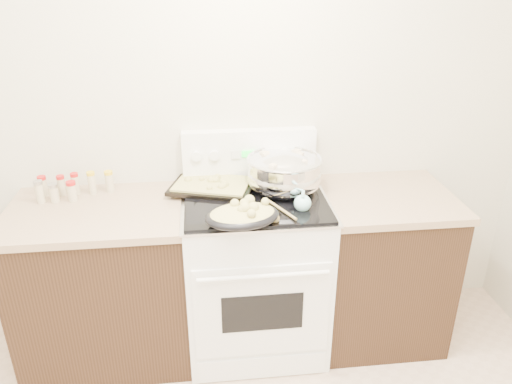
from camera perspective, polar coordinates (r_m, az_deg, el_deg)
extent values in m
cube|color=beige|center=(2.82, -8.13, 9.58)|extent=(4.00, 0.05, 2.70)
cube|color=black|center=(2.95, -16.66, -10.22)|extent=(0.90, 0.64, 0.88)
cube|color=brown|center=(2.72, -17.83, -2.22)|extent=(0.93, 0.67, 0.04)
cube|color=black|center=(3.06, 13.74, -8.43)|extent=(0.70, 0.64, 0.88)
cube|color=brown|center=(2.84, 14.66, -0.63)|extent=(0.73, 0.67, 0.04)
cube|color=white|center=(2.88, -0.11, -9.36)|extent=(0.76, 0.66, 0.92)
cube|color=white|center=(2.62, 0.73, -13.56)|extent=(0.70, 0.01, 0.55)
cube|color=black|center=(2.61, 0.75, -13.65)|extent=(0.42, 0.01, 0.22)
cylinder|color=white|center=(2.44, 0.88, -9.61)|extent=(0.65, 0.02, 0.02)
cube|color=white|center=(2.87, 0.68, -19.42)|extent=(0.70, 0.01, 0.14)
cube|color=silver|center=(2.65, -0.12, -1.00)|extent=(0.78, 0.68, 0.01)
cube|color=black|center=(2.65, -0.12, -0.77)|extent=(0.74, 0.64, 0.01)
cube|color=white|center=(2.86, -0.79, 4.41)|extent=(0.76, 0.07, 0.28)
cylinder|color=white|center=(2.80, -6.83, 4.08)|extent=(0.06, 0.02, 0.06)
cylinder|color=white|center=(2.80, -4.78, 4.17)|extent=(0.06, 0.02, 0.06)
cylinder|color=white|center=(2.84, 3.34, 4.50)|extent=(0.06, 0.02, 0.06)
cylinder|color=white|center=(2.85, 5.33, 4.57)|extent=(0.06, 0.02, 0.06)
cube|color=#19E533|center=(2.81, -0.70, 4.38)|extent=(0.09, 0.00, 0.04)
cube|color=silver|center=(2.81, -2.33, 4.30)|extent=(0.05, 0.00, 0.05)
cube|color=silver|center=(2.82, 0.92, 4.44)|extent=(0.05, 0.00, 0.05)
ellipsoid|color=silver|center=(2.71, 3.25, 1.88)|extent=(0.54, 0.54, 0.24)
cylinder|color=silver|center=(2.74, 3.21, 0.44)|extent=(0.22, 0.22, 0.01)
torus|color=silver|center=(2.68, 3.30, 3.79)|extent=(0.41, 0.41, 0.02)
cylinder|color=silver|center=(2.70, 3.26, 2.39)|extent=(0.39, 0.39, 0.14)
cylinder|color=brown|center=(2.68, 3.29, 3.55)|extent=(0.36, 0.36, 0.00)
cube|color=beige|center=(2.74, 1.09, 4.20)|extent=(0.04, 0.04, 0.03)
cube|color=beige|center=(2.76, 5.00, 4.26)|extent=(0.04, 0.04, 0.03)
cube|color=beige|center=(2.65, 5.48, 3.35)|extent=(0.04, 0.04, 0.03)
cube|color=beige|center=(2.58, 1.97, 2.85)|extent=(0.05, 0.05, 0.03)
cube|color=beige|center=(2.75, 5.05, 4.18)|extent=(0.05, 0.05, 0.03)
cube|color=beige|center=(2.70, 1.79, 3.85)|extent=(0.04, 0.04, 0.03)
cube|color=beige|center=(2.75, 1.07, 4.28)|extent=(0.03, 0.03, 0.02)
cube|color=beige|center=(2.76, 0.80, 4.37)|extent=(0.04, 0.04, 0.03)
cube|color=beige|center=(2.75, 1.14, 4.30)|extent=(0.04, 0.04, 0.03)
cube|color=beige|center=(2.80, 4.75, 4.60)|extent=(0.03, 0.03, 0.02)
cube|color=beige|center=(2.74, 1.12, 4.16)|extent=(0.04, 0.04, 0.03)
cube|color=beige|center=(2.79, 4.64, 4.51)|extent=(0.05, 0.05, 0.03)
ellipsoid|color=black|center=(2.37, -1.57, -2.78)|extent=(0.40, 0.31, 0.08)
ellipsoid|color=tan|center=(2.36, -1.58, -2.52)|extent=(0.36, 0.28, 0.06)
sphere|color=tan|center=(2.35, -0.30, -1.78)|extent=(0.05, 0.05, 0.05)
sphere|color=tan|center=(2.29, -0.52, -2.48)|extent=(0.04, 0.04, 0.04)
sphere|color=tan|center=(2.34, -1.29, -1.82)|extent=(0.06, 0.06, 0.06)
sphere|color=tan|center=(2.39, -2.44, -1.33)|extent=(0.05, 0.05, 0.05)
sphere|color=tan|center=(2.42, -0.77, -0.93)|extent=(0.05, 0.05, 0.05)
sphere|color=tan|center=(2.39, -1.32, -1.32)|extent=(0.05, 0.05, 0.05)
sphere|color=tan|center=(2.34, -1.60, -1.99)|extent=(0.05, 0.05, 0.05)
sphere|color=tan|center=(2.41, 1.06, -1.10)|extent=(0.04, 0.04, 0.04)
cube|color=black|center=(2.76, -5.02, 0.67)|extent=(0.51, 0.43, 0.02)
cube|color=tan|center=(2.76, -5.03, 0.90)|extent=(0.46, 0.37, 0.02)
sphere|color=tan|center=(2.73, -3.71, 1.07)|extent=(0.04, 0.04, 0.04)
sphere|color=tan|center=(2.72, -3.40, 0.88)|extent=(0.03, 0.03, 0.03)
sphere|color=tan|center=(2.80, -6.24, 1.49)|extent=(0.03, 0.03, 0.03)
sphere|color=tan|center=(2.68, -5.35, 0.47)|extent=(0.03, 0.03, 0.03)
sphere|color=tan|center=(2.69, -3.94, 0.61)|extent=(0.04, 0.04, 0.04)
sphere|color=tan|center=(2.71, -3.66, 0.77)|extent=(0.04, 0.04, 0.04)
sphere|color=tan|center=(2.80, -7.78, 1.40)|extent=(0.04, 0.04, 0.04)
sphere|color=tan|center=(2.78, -4.62, 1.37)|extent=(0.04, 0.04, 0.04)
sphere|color=tan|center=(2.78, -5.13, 1.36)|extent=(0.04, 0.04, 0.04)
sphere|color=tan|center=(2.82, -4.43, 1.73)|extent=(0.04, 0.04, 0.04)
cylinder|color=tan|center=(2.50, 2.94, -2.02)|extent=(0.12, 0.23, 0.01)
sphere|color=tan|center=(2.41, 2.21, -3.05)|extent=(0.04, 0.04, 0.04)
sphere|color=#9EE5EC|center=(2.52, 5.34, -1.29)|extent=(0.09, 0.09, 0.09)
cylinder|color=#9EE5EC|center=(2.61, 5.46, 0.31)|extent=(0.08, 0.28, 0.07)
cylinder|color=#BFB28C|center=(2.94, -23.15, 0.48)|extent=(0.04, 0.04, 0.10)
cylinder|color=#B21414|center=(2.92, -23.33, 1.49)|extent=(0.05, 0.05, 0.02)
cylinder|color=#BFB28C|center=(2.91, -21.32, 0.54)|extent=(0.04, 0.04, 0.10)
cylinder|color=#B21414|center=(2.89, -21.49, 1.58)|extent=(0.04, 0.04, 0.02)
cylinder|color=#BFB28C|center=(2.89, -19.91, 0.74)|extent=(0.04, 0.04, 0.10)
cylinder|color=#B21414|center=(2.87, -20.09, 1.86)|extent=(0.04, 0.04, 0.02)
cylinder|color=#BFB28C|center=(2.87, -18.23, 0.84)|extent=(0.04, 0.04, 0.11)
cylinder|color=gold|center=(2.85, -18.40, 2.02)|extent=(0.04, 0.04, 0.02)
cylinder|color=#BFB28C|center=(2.87, -16.38, 1.00)|extent=(0.04, 0.04, 0.10)
cylinder|color=gold|center=(2.84, -16.53, 2.13)|extent=(0.05, 0.05, 0.02)
cylinder|color=#BFB28C|center=(2.86, -23.46, -0.15)|extent=(0.04, 0.04, 0.11)
cylinder|color=#B2B2B7|center=(2.83, -23.67, 1.00)|extent=(0.05, 0.05, 0.02)
cylinder|color=#BFB28C|center=(2.84, -22.05, -0.26)|extent=(0.05, 0.05, 0.09)
cylinder|color=#B2B2B7|center=(2.82, -22.22, 0.69)|extent=(0.05, 0.05, 0.02)
cylinder|color=#BFB28C|center=(2.82, -20.27, -0.09)|extent=(0.05, 0.05, 0.09)
cylinder|color=#B21414|center=(2.80, -20.44, 0.95)|extent=(0.05, 0.05, 0.02)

